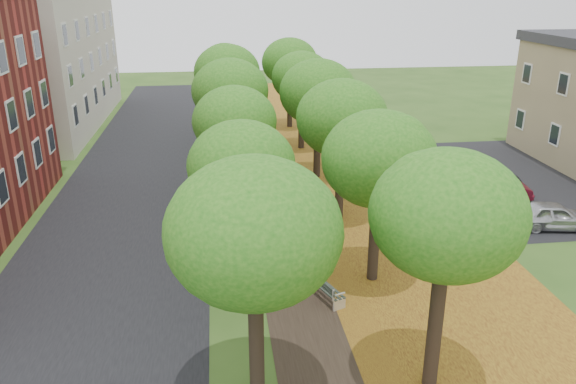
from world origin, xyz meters
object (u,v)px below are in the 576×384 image
object	(u,v)px
car_red	(494,188)
car_white	(460,163)
bench	(326,289)
car_grey	(483,178)
car_silver	(554,215)

from	to	relation	value
car_red	car_white	size ratio (longest dim) A/B	0.84
bench	car_grey	world-z (taller)	car_grey
bench	car_silver	world-z (taller)	car_silver
bench	car_red	distance (m)	13.46
car_silver	bench	bearing A→B (deg)	122.26
car_red	bench	bearing A→B (deg)	136.93
bench	car_silver	distance (m)	12.35
car_silver	car_white	world-z (taller)	car_silver
car_grey	bench	bearing A→B (deg)	129.07
bench	car_white	bearing A→B (deg)	-60.39
bench	car_white	xyz separation A→B (m)	(10.44, 12.78, 0.19)
car_silver	car_white	distance (m)	8.13
car_silver	car_grey	distance (m)	5.37
bench	car_grey	xyz separation A→B (m)	(10.53, 10.01, 0.21)
bench	car_grey	distance (m)	14.53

